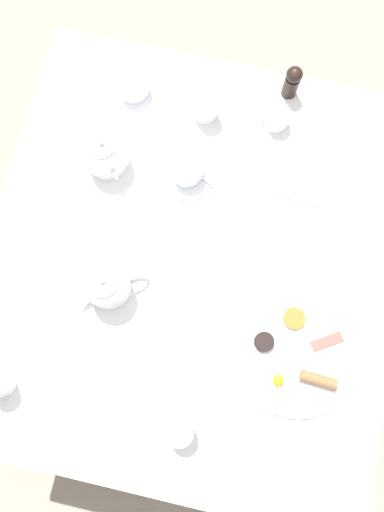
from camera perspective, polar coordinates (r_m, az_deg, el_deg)
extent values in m
plane|color=gray|center=(2.02, 0.00, -4.82)|extent=(8.00, 8.00, 0.00)
cube|color=silver|center=(1.31, 0.00, -0.34)|extent=(1.07, 1.17, 0.03)
cylinder|color=brown|center=(1.89, 18.57, 9.57)|extent=(0.04, 0.04, 0.71)
cylinder|color=brown|center=(1.92, -11.19, 15.77)|extent=(0.04, 0.04, 0.71)
cylinder|color=brown|center=(1.72, 13.18, -24.10)|extent=(0.04, 0.04, 0.71)
cylinder|color=brown|center=(1.76, -20.58, -16.37)|extent=(0.04, 0.04, 0.71)
cylinder|color=white|center=(1.29, 11.72, -10.72)|extent=(0.32, 0.32, 0.01)
cylinder|color=white|center=(1.27, 9.76, -13.81)|extent=(0.06, 0.06, 0.00)
sphere|color=yellow|center=(1.26, 9.84, -13.82)|extent=(0.03, 0.03, 0.03)
cylinder|color=brown|center=(1.28, 14.26, -13.56)|extent=(0.09, 0.03, 0.03)
cube|color=#B74C42|center=(1.30, 15.18, -9.40)|extent=(0.08, 0.07, 0.01)
cylinder|color=#D16023|center=(1.28, 11.61, -7.01)|extent=(0.06, 0.06, 0.01)
cylinder|color=black|center=(1.26, 8.24, -9.68)|extent=(0.05, 0.05, 0.02)
cylinder|color=white|center=(1.25, -9.77, -3.24)|extent=(0.11, 0.11, 0.10)
cylinder|color=white|center=(1.20, -10.20, -2.79)|extent=(0.08, 0.08, 0.01)
sphere|color=white|center=(1.18, -10.31, -2.68)|extent=(0.02, 0.02, 0.02)
cone|color=white|center=(1.25, -12.98, -4.36)|extent=(0.06, 0.05, 0.05)
torus|color=white|center=(1.25, -7.12, -2.22)|extent=(0.07, 0.05, 0.08)
cylinder|color=white|center=(1.36, -9.91, 11.51)|extent=(0.11, 0.11, 0.10)
cylinder|color=white|center=(1.31, -10.33, 12.50)|extent=(0.08, 0.08, 0.01)
sphere|color=white|center=(1.29, -10.43, 12.75)|extent=(0.02, 0.02, 0.02)
cone|color=white|center=(1.31, -8.78, 9.09)|extent=(0.05, 0.06, 0.05)
torus|color=white|center=(1.38, -10.90, 13.60)|extent=(0.06, 0.07, 0.08)
cylinder|color=white|center=(1.36, -0.55, 9.32)|extent=(0.15, 0.15, 0.01)
cylinder|color=white|center=(1.33, -0.56, 9.85)|extent=(0.08, 0.08, 0.06)
cylinder|color=brown|center=(1.34, -0.56, 9.76)|extent=(0.07, 0.07, 0.05)
torus|color=white|center=(1.33, 1.28, 9.16)|extent=(0.04, 0.01, 0.04)
cylinder|color=white|center=(1.48, -6.61, 18.13)|extent=(0.15, 0.15, 0.01)
cylinder|color=white|center=(1.46, -6.76, 18.79)|extent=(0.08, 0.08, 0.06)
cylinder|color=brown|center=(1.46, -6.73, 18.65)|extent=(0.07, 0.07, 0.04)
torus|color=white|center=(1.48, -7.20, 20.22)|extent=(0.03, 0.04, 0.04)
cylinder|color=white|center=(1.41, 1.58, 16.69)|extent=(0.06, 0.06, 0.09)
cylinder|color=white|center=(1.23, -1.42, -19.42)|extent=(0.06, 0.06, 0.08)
cylinder|color=white|center=(1.43, 9.73, 15.25)|extent=(0.06, 0.06, 0.06)
torus|color=white|center=(1.42, 8.32, 15.58)|extent=(0.04, 0.01, 0.04)
cylinder|color=black|center=(1.47, 11.22, 18.57)|extent=(0.04, 0.04, 0.07)
sphere|color=black|center=(1.43, 11.63, 19.62)|extent=(0.04, 0.04, 0.04)
cube|color=white|center=(1.39, 12.61, 8.52)|extent=(0.17, 0.14, 0.01)
cube|color=silver|center=(1.28, 5.56, -21.23)|extent=(0.17, 0.06, 0.00)
cube|color=silver|center=(1.30, 4.54, 0.67)|extent=(0.04, 0.21, 0.00)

